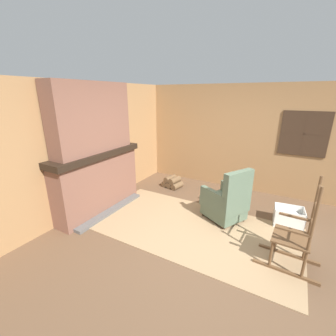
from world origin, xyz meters
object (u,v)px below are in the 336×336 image
at_px(rocking_chair, 295,239).
at_px(decorative_plate_on_mantel, 90,146).
at_px(storage_case, 108,144).
at_px(laundry_basket, 289,217).
at_px(firewood_stack, 172,182).
at_px(oil_lamp_vase, 60,155).
at_px(armchair, 226,202).

bearing_deg(rocking_chair, decorative_plate_on_mantel, 5.37).
relative_size(rocking_chair, storage_case, 5.22).
bearing_deg(decorative_plate_on_mantel, laundry_basket, 20.03).
distance_m(firewood_stack, laundry_basket, 2.68).
bearing_deg(firewood_stack, oil_lamp_vase, -107.72).
xyz_separation_m(rocking_chair, decorative_plate_on_mantel, (-3.50, -0.14, 0.90)).
xyz_separation_m(rocking_chair, firewood_stack, (-2.71, 1.62, -0.30)).
relative_size(rocking_chair, laundry_basket, 2.48).
height_order(armchair, oil_lamp_vase, oil_lamp_vase).
height_order(laundry_basket, decorative_plate_on_mantel, decorative_plate_on_mantel).
relative_size(armchair, firewood_stack, 2.01).
bearing_deg(decorative_plate_on_mantel, firewood_stack, 65.72).
relative_size(armchair, laundry_basket, 1.99).
bearing_deg(laundry_basket, decorative_plate_on_mantel, -159.97).
bearing_deg(armchair, laundry_basket, -131.05).
height_order(firewood_stack, laundry_basket, laundry_basket).
height_order(storage_case, decorative_plate_on_mantel, decorative_plate_on_mantel).
xyz_separation_m(armchair, laundry_basket, (1.03, 0.38, -0.20)).
xyz_separation_m(oil_lamp_vase, decorative_plate_on_mantel, (-0.02, 0.67, 0.02)).
height_order(armchair, rocking_chair, rocking_chair).
distance_m(firewood_stack, oil_lamp_vase, 2.81).
xyz_separation_m(armchair, decorative_plate_on_mantel, (-2.39, -0.87, 0.96)).
distance_m(armchair, rocking_chair, 1.33).
bearing_deg(decorative_plate_on_mantel, rocking_chair, 2.37).
bearing_deg(rocking_chair, firewood_stack, -27.94).
relative_size(firewood_stack, laundry_basket, 0.99).
distance_m(oil_lamp_vase, storage_case, 1.11).
xyz_separation_m(laundry_basket, storage_case, (-3.40, -0.80, 1.11)).
xyz_separation_m(armchair, firewood_stack, (-1.60, 0.89, -0.24)).
relative_size(laundry_basket, oil_lamp_vase, 1.97).
xyz_separation_m(rocking_chair, laundry_basket, (-0.08, 1.10, -0.26)).
bearing_deg(armchair, rocking_chair, 175.60).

